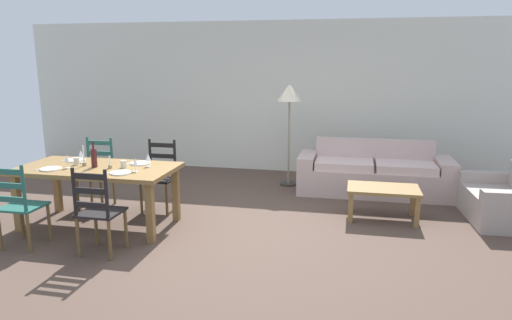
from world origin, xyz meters
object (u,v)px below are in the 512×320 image
object	(u,v)px
dining_chair_near_right	(98,211)
wine_glass_far_left	(81,154)
coffee_table	(383,192)
couch	(374,174)
wine_bottle	(94,158)
armchair_upholstered	(507,202)
dining_chair_near_left	(19,205)
standing_lamp	(289,99)
dining_chair_far_left	(97,173)
dining_table	(97,174)
coffee_cup_primary	(124,164)
wine_glass_far_right	(148,158)
wine_glass_near_left	(67,159)
wine_glass_near_right	(135,162)
dining_chair_far_right	(160,176)
coffee_cup_secondary	(77,161)

from	to	relation	value
dining_chair_near_right	wine_glass_far_left	world-z (taller)	dining_chair_near_right
coffee_table	couch	bearing A→B (deg)	93.56
wine_bottle	armchair_upholstered	size ratio (longest dim) A/B	0.26
dining_chair_near_left	dining_chair_near_right	size ratio (longest dim) A/B	1.00
standing_lamp	dining_chair_far_left	bearing A→B (deg)	-145.90
wine_glass_far_left	standing_lamp	bearing A→B (deg)	44.10
standing_lamp	dining_table	bearing A→B (deg)	-129.97
dining_chair_near_right	coffee_table	xyz separation A→B (m)	(2.97, 1.78, -0.12)
coffee_cup_primary	coffee_table	xyz separation A→B (m)	(3.08, 0.98, -0.44)
wine_glass_far_right	armchair_upholstered	distance (m)	4.54
dining_chair_near_right	coffee_table	distance (m)	3.46
wine_glass_near_left	wine_glass_near_right	distance (m)	0.87
couch	dining_chair_near_left	bearing A→B (deg)	-142.00
dining_chair_far_right	couch	xyz separation A→B (m)	(2.88, 1.46, -0.19)
wine_glass_far_right	armchair_upholstered	size ratio (longest dim) A/B	0.13
dining_chair_far_left	coffee_cup_secondary	world-z (taller)	dining_chair_far_left
wine_glass_far_left	standing_lamp	world-z (taller)	standing_lamp
wine_bottle	coffee_cup_secondary	world-z (taller)	wine_bottle
wine_glass_near_right	dining_chair_near_left	bearing A→B (deg)	-147.92
wine_glass_near_left	coffee_table	bearing A→B (deg)	16.88
dining_chair_near_right	coffee_cup_primary	bearing A→B (deg)	98.02
coffee_cup_secondary	dining_chair_far_right	bearing A→B (deg)	41.59
armchair_upholstered	couch	bearing A→B (deg)	149.27
dining_table	couch	bearing A→B (deg)	33.35
dining_table	wine_glass_near_right	xyz separation A→B (m)	(0.57, -0.13, 0.20)
wine_glass_far_left	coffee_cup_secondary	xyz separation A→B (m)	(-0.00, -0.10, -0.07)
dining_table	wine_glass_near_left	world-z (taller)	wine_glass_near_left
wine_glass_near_right	wine_bottle	bearing A→B (deg)	169.71
coffee_cup_secondary	standing_lamp	world-z (taller)	standing_lamp
dining_chair_near_right	couch	world-z (taller)	dining_chair_near_right
wine_glass_far_left	armchair_upholstered	distance (m)	5.42
dining_chair_far_right	couch	world-z (taller)	dining_chair_far_right
wine_glass_far_right	coffee_cup_primary	xyz separation A→B (m)	(-0.26, -0.12, -0.07)
coffee_table	wine_glass_far_right	bearing A→B (deg)	-163.17
dining_chair_near_right	standing_lamp	xyz separation A→B (m)	(1.54, 3.18, 0.93)
dining_chair_far_left	coffee_table	distance (m)	3.90
armchair_upholstered	standing_lamp	bearing A→B (deg)	158.88
dining_chair_far_left	dining_chair_far_right	size ratio (longest dim) A/B	1.00
wine_glass_near_left	coffee_cup_secondary	distance (m)	0.20
dining_chair_far_right	wine_glass_near_right	bearing A→B (deg)	-83.58
wine_bottle	standing_lamp	size ratio (longest dim) A/B	0.19
wine_glass_far_left	dining_chair_far_right	bearing A→B (deg)	37.28
standing_lamp	wine_bottle	bearing A→B (deg)	-129.97
dining_chair_far_right	wine_glass_far_right	bearing A→B (deg)	-77.65
coffee_cup_primary	couch	bearing A→B (deg)	36.11
dining_chair_near_right	dining_chair_far_right	world-z (taller)	same
dining_table	dining_chair_far_right	distance (m)	0.91
wine_bottle	coffee_table	xyz separation A→B (m)	(3.45, 1.01, -0.51)
coffee_cup_primary	wine_glass_far_right	bearing A→B (deg)	25.51
dining_chair_near_right	armchair_upholstered	xyz separation A→B (m)	(4.51, 2.03, -0.23)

